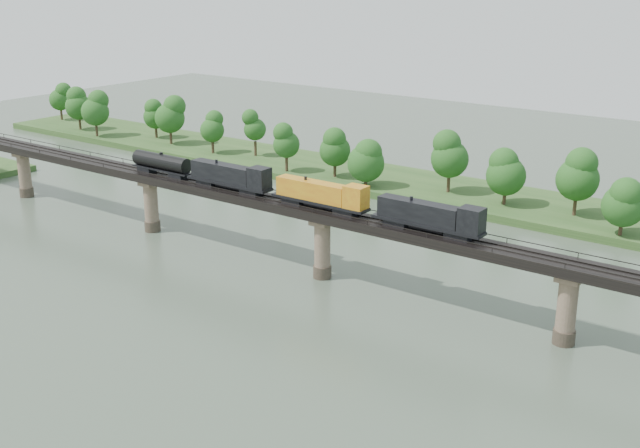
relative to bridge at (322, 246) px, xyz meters
The scene contains 6 objects.
ground 30.49m from the bridge, 90.00° to the right, with size 400.00×400.00×0.00m, color #384737.
far_bank 55.20m from the bridge, 90.00° to the left, with size 300.00×24.00×1.60m, color #29471C.
bridge is the anchor object (origin of this frame).
bridge_superstructure 6.33m from the bridge, 90.00° to the left, with size 220.00×4.90×0.75m.
far_treeline 51.30m from the bridge, 99.23° to the left, with size 289.06×17.54×13.60m.
freight_train 10.79m from the bridge, behind, with size 70.68×2.75×4.86m.
Camera 1 is at (71.35, -67.36, 48.33)m, focal length 45.00 mm.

